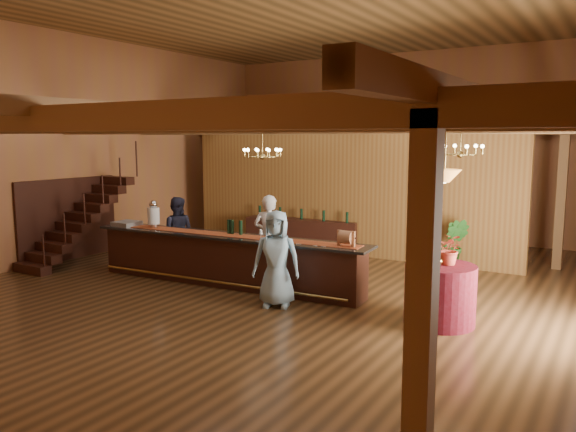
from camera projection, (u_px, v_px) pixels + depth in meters
The scene contains 27 objects.
floor at pixel (288, 286), 11.39m from camera, with size 14.00×14.00×0.00m, color brown.
ceiling at pixel (288, 4), 10.62m from camera, with size 14.00×14.00×0.00m, color #9F733C.
wall_back at pixel (408, 145), 16.93m from camera, with size 12.00×0.10×5.50m, color #9C6133.
wall_left at pixel (84, 147), 14.08m from camera, with size 0.10×14.00×5.50m, color #9C6133.
beam_grid at pixel (301, 125), 11.36m from camera, with size 11.90×13.90×0.39m.
support_posts at pixel (274, 211), 10.74m from camera, with size 9.20×10.20×3.20m.
partition_wall at pixel (342, 194), 14.39m from camera, with size 9.00×0.18×3.10m, color brown.
staircase at pixel (77, 221), 13.42m from camera, with size 1.00×2.80×2.00m.
backroom_boxes at pixel (378, 224), 16.12m from camera, with size 4.10×0.60×1.10m.
tasting_bar at pixel (226, 259), 11.45m from camera, with size 6.23×1.17×1.04m.
beverage_dispenser at pixel (154, 215), 12.27m from camera, with size 0.26×0.26×0.60m.
glass_rack_tray at pixel (127, 224), 12.53m from camera, with size 0.50×0.50×0.10m, color gray.
raffle_drum at pixel (346, 237), 10.10m from camera, with size 0.34×0.24×0.30m.
bar_bottle_0 at pixel (229, 227), 11.46m from camera, with size 0.07×0.07×0.30m, color black.
bar_bottle_1 at pixel (232, 227), 11.42m from camera, with size 0.07×0.07×0.30m, color black.
bar_bottle_2 at pixel (241, 228), 11.33m from camera, with size 0.07×0.07×0.30m, color black.
backbar_shelf at pixel (301, 235), 14.83m from camera, with size 3.04×0.48×0.86m, color black.
round_table at pixel (440, 295), 9.02m from camera, with size 1.13×1.13×0.98m, color #45040C.
chandelier_left at pixel (262, 152), 11.90m from camera, with size 0.80×0.80×0.68m.
chandelier_right at pixel (460, 149), 10.04m from camera, with size 0.80×0.80×0.57m.
pendant_lamp at pixel (445, 176), 8.75m from camera, with size 0.52×0.52×0.90m.
bartender at pixel (269, 237), 11.80m from camera, with size 0.66×0.43×1.81m, color silver.
staff_second at pixel (177, 232), 12.97m from camera, with size 0.80×0.62×1.64m, color #1F2135.
guest at pixel (276, 259), 9.93m from camera, with size 0.84×0.55×1.73m, color #89B2CB.
floor_plant at pixel (453, 245), 12.61m from camera, with size 0.66×0.53×1.20m, color #225C1C.
table_flowers at pixel (450, 249), 8.93m from camera, with size 0.46×0.40×0.51m, color #B93C2B.
table_vase at pixel (437, 256), 8.91m from camera, with size 0.16×0.16×0.31m, color #AC8F48.
Camera 1 is at (5.74, -9.47, 3.00)m, focal length 35.00 mm.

